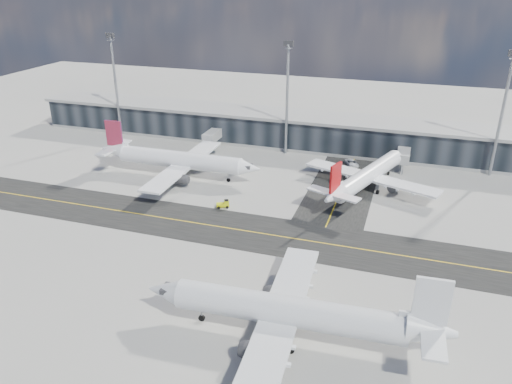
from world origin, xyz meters
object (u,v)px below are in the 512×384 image
at_px(airliner_near, 293,312).
at_px(baggage_tug, 224,204).
at_px(airliner_redtail, 368,176).
at_px(service_van, 352,163).
at_px(airliner_af, 178,160).

xyz_separation_m(airliner_near, baggage_tug, (-23.00, 33.83, -3.17)).
bearing_deg(airliner_redtail, service_van, 130.21).
bearing_deg(service_van, airliner_af, 177.99).
distance_m(airliner_af, airliner_redtail, 43.70).
bearing_deg(baggage_tug, airliner_redtail, 98.79).
bearing_deg(airliner_af, airliner_near, 40.02).
relative_size(airliner_af, airliner_redtail, 1.13).
height_order(airliner_af, service_van, airliner_af).
xyz_separation_m(airliner_af, airliner_redtail, (43.42, 4.97, -0.37)).
height_order(airliner_redtail, service_van, airliner_redtail).
distance_m(airliner_af, service_van, 42.73).
xyz_separation_m(airliner_near, service_van, (-1.52, 65.78, -3.27)).
bearing_deg(service_van, airliner_redtail, -97.97).
height_order(airliner_near, service_van, airliner_near).
xyz_separation_m(airliner_af, service_van, (38.08, 19.10, -3.23)).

